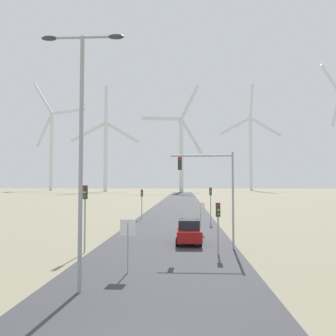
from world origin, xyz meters
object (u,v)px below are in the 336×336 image
at_px(stop_sign_far, 200,212).
at_px(traffic_light_post_mid_right, 211,197).
at_px(wind_turbine_center, 181,145).
at_px(wind_turbine_right, 251,145).
at_px(wind_turbine_far_left, 51,142).
at_px(streetlamp, 81,130).
at_px(car_approaching, 189,231).
at_px(traffic_light_mast_overhead, 212,180).
at_px(traffic_light_post_near_right, 218,216).
at_px(wind_turbine_left, 106,147).
at_px(traffic_light_post_mid_left, 142,197).
at_px(traffic_light_post_near_left, 85,204).
at_px(stop_sign_near, 128,235).

relative_size(stop_sign_far, traffic_light_post_mid_right, 0.68).
bearing_deg(wind_turbine_center, wind_turbine_right, 47.38).
distance_m(wind_turbine_far_left, wind_turbine_center, 93.06).
height_order(streetlamp, car_approaching, streetlamp).
distance_m(streetlamp, traffic_light_mast_overhead, 11.58).
height_order(traffic_light_post_near_right, wind_turbine_far_left, wind_turbine_far_left).
distance_m(streetlamp, wind_turbine_right, 213.28).
bearing_deg(streetlamp, wind_turbine_center, 89.08).
height_order(wind_turbine_left, wind_turbine_center, wind_turbine_left).
bearing_deg(traffic_light_post_mid_left, streetlamp, -87.68).
distance_m(traffic_light_post_near_left, wind_turbine_far_left, 204.89).
height_order(streetlamp, traffic_light_post_mid_left, streetlamp).
bearing_deg(wind_turbine_far_left, traffic_light_post_mid_left, -63.84).
bearing_deg(traffic_light_post_near_right, traffic_light_post_mid_right, 87.21).
bearing_deg(traffic_light_mast_overhead, traffic_light_post_mid_left, 111.54).
relative_size(stop_sign_far, wind_turbine_left, 0.05).
xyz_separation_m(traffic_light_post_near_right, wind_turbine_left, (-47.01, 161.16, 22.62)).
bearing_deg(stop_sign_far, wind_turbine_center, 91.37).
distance_m(wind_turbine_center, wind_turbine_right, 67.97).
bearing_deg(traffic_light_mast_overhead, wind_turbine_center, 91.50).
distance_m(traffic_light_post_mid_right, car_approaching, 13.14).
xyz_separation_m(traffic_light_post_near_left, traffic_light_post_near_right, (8.70, 0.03, -0.79)).
xyz_separation_m(traffic_light_mast_overhead, wind_turbine_center, (-3.85, 147.07, 19.90)).
relative_size(car_approaching, wind_turbine_right, 0.06).
bearing_deg(streetlamp, traffic_light_post_mid_left, 92.32).
xyz_separation_m(streetlamp, wind_turbine_center, (2.50, 156.54, 17.84)).
bearing_deg(wind_turbine_left, wind_turbine_right, 22.95).
height_order(traffic_light_mast_overhead, wind_turbine_far_left, wind_turbine_far_left).
bearing_deg(wind_turbine_center, streetlamp, -90.92).
height_order(traffic_light_post_near_right, wind_turbine_center, wind_turbine_center).
distance_m(traffic_light_post_mid_left, wind_turbine_far_left, 186.59).
relative_size(traffic_light_mast_overhead, wind_turbine_far_left, 0.10).
bearing_deg(stop_sign_near, traffic_light_post_mid_left, 95.96).
bearing_deg(wind_turbine_right, traffic_light_post_near_left, -104.26).
distance_m(stop_sign_near, wind_turbine_left, 172.53).
bearing_deg(traffic_light_post_mid_right, wind_turbine_far_left, 117.86).
bearing_deg(traffic_light_post_near_left, wind_turbine_left, 103.37).
relative_size(stop_sign_near, wind_turbine_right, 0.04).
bearing_deg(traffic_light_post_mid_left, wind_turbine_far_left, 116.16).
height_order(stop_sign_near, wind_turbine_center, wind_turbine_center).
relative_size(traffic_light_post_mid_left, traffic_light_post_mid_right, 0.92).
bearing_deg(wind_turbine_center, wind_turbine_far_left, 156.21).
bearing_deg(traffic_light_post_near_right, wind_turbine_far_left, 115.52).
bearing_deg(stop_sign_far, wind_turbine_right, 77.36).
xyz_separation_m(traffic_light_mast_overhead, wind_turbine_right, (42.01, 196.92, 25.60)).
distance_m(streetlamp, car_approaching, 13.69).
relative_size(traffic_light_mast_overhead, wind_turbine_right, 0.09).
xyz_separation_m(streetlamp, traffic_light_mast_overhead, (6.35, 9.46, -2.06)).
distance_m(traffic_light_post_near_right, wind_turbine_far_left, 208.54).
height_order(streetlamp, wind_turbine_far_left, wind_turbine_far_left).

